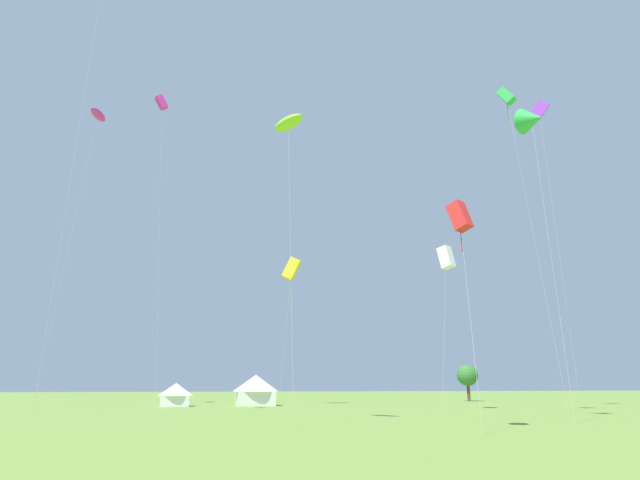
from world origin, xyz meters
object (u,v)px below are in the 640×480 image
(festival_tent_right, at_px, (176,393))
(kite_yellow_box, at_px, (292,269))
(kite_red_box, at_px, (460,217))
(kite_purple_diamond, at_px, (540,113))
(kite_lime_parafoil, at_px, (288,123))
(kite_white_box, at_px, (446,258))
(festival_tent_left, at_px, (256,388))
(kite_green_delta, at_px, (532,120))
(kite_magenta_box, at_px, (162,103))
(kite_magenta_parafoil, at_px, (98,115))
(tree_distant_right, at_px, (467,376))
(kite_green_box, at_px, (507,97))

(festival_tent_right, bearing_deg, kite_yellow_box, 6.37)
(kite_red_box, distance_m, kite_purple_diamond, 37.03)
(kite_lime_parafoil, height_order, festival_tent_right, kite_lime_parafoil)
(kite_yellow_box, xyz_separation_m, kite_white_box, (11.99, -17.29, -2.02))
(kite_red_box, xyz_separation_m, festival_tent_left, (-6.81, 35.88, -9.06))
(kite_purple_diamond, bearing_deg, kite_white_box, -175.37)
(festival_tent_right, bearing_deg, kite_green_delta, -51.73)
(kite_red_box, distance_m, festival_tent_left, 37.63)
(kite_green_delta, distance_m, kite_magenta_box, 45.33)
(kite_lime_parafoil, height_order, kite_magenta_box, kite_magenta_box)
(kite_green_delta, xyz_separation_m, kite_magenta_parafoil, (-35.92, 32.00, 13.33))
(kite_white_box, relative_size, tree_distant_right, 2.97)
(kite_green_box, distance_m, tree_distant_right, 43.14)
(kite_red_box, height_order, festival_tent_right, kite_red_box)
(kite_purple_diamond, xyz_separation_m, festival_tent_left, (-29.20, 14.82, -29.70))
(kite_white_box, height_order, tree_distant_right, kite_white_box)
(kite_red_box, relative_size, kite_white_box, 0.78)
(kite_yellow_box, height_order, kite_purple_diamond, kite_purple_diamond)
(kite_lime_parafoil, xyz_separation_m, kite_purple_diamond, (30.74, 14.39, 12.57))
(tree_distant_right, bearing_deg, kite_magenta_parafoil, -169.71)
(kite_purple_diamond, height_order, kite_magenta_box, kite_magenta_box)
(kite_magenta_box, bearing_deg, kite_magenta_parafoil, 175.96)
(kite_lime_parafoil, height_order, kite_purple_diamond, kite_purple_diamond)
(kite_magenta_box, xyz_separation_m, festival_tent_right, (4.28, -0.60, -34.74))
(kite_purple_diamond, relative_size, festival_tent_right, 9.03)
(kite_green_box, xyz_separation_m, kite_magenta_box, (-32.05, 24.01, 8.90))
(kite_lime_parafoil, relative_size, kite_purple_diamond, 0.58)
(kite_magenta_box, distance_m, festival_tent_right, 35.01)
(kite_magenta_parafoil, distance_m, festival_tent_right, 34.50)
(kite_red_box, distance_m, kite_yellow_box, 37.73)
(kite_purple_diamond, bearing_deg, festival_tent_left, 153.09)
(kite_red_box, xyz_separation_m, kite_purple_diamond, (22.39, 21.06, 20.64))
(tree_distant_right, bearing_deg, kite_red_box, -118.11)
(kite_yellow_box, distance_m, kite_white_box, 21.14)
(kite_white_box, bearing_deg, kite_magenta_box, 150.30)
(kite_white_box, distance_m, festival_tent_left, 25.62)
(kite_red_box, bearing_deg, kite_lime_parafoil, 141.39)
(kite_green_delta, bearing_deg, kite_yellow_box, 109.96)
(kite_red_box, bearing_deg, kite_yellow_box, 94.19)
(kite_green_delta, bearing_deg, kite_lime_parafoil, 174.48)
(kite_green_delta, height_order, kite_purple_diamond, kite_purple_diamond)
(kite_magenta_box, bearing_deg, kite_green_box, -36.84)
(kite_white_box, bearing_deg, festival_tent_left, 135.32)
(festival_tent_left, bearing_deg, kite_red_box, -79.26)
(kite_magenta_parafoil, bearing_deg, kite_red_box, -53.96)
(kite_green_box, xyz_separation_m, kite_green_delta, (-3.40, -7.48, -6.68))
(kite_lime_parafoil, bearing_deg, kite_red_box, -38.61)
(kite_green_box, distance_m, festival_tent_right, 44.57)
(kite_yellow_box, relative_size, kite_lime_parafoil, 0.90)
(kite_magenta_box, bearing_deg, festival_tent_right, -8.00)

